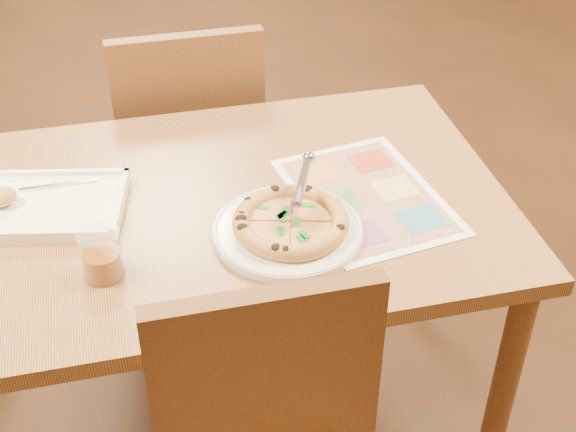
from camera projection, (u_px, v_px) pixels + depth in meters
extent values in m
plane|color=#331A0E|center=(233.00, 409.00, 2.25)|extent=(7.00, 7.00, 0.00)
cube|color=#9C6C3E|center=(220.00, 210.00, 1.82)|extent=(1.30, 0.85, 0.04)
cylinder|color=brown|center=(503.00, 389.00, 1.87)|extent=(0.06, 0.06, 0.68)
cylinder|color=brown|center=(398.00, 208.00, 2.43)|extent=(0.06, 0.06, 0.68)
cube|color=brown|center=(267.00, 385.00, 1.44)|extent=(0.42, 0.04, 0.45)
cube|color=brown|center=(188.00, 143.00, 2.52)|extent=(0.42, 0.42, 0.04)
cube|color=brown|center=(190.00, 110.00, 2.23)|extent=(0.42, 0.04, 0.45)
cylinder|color=silver|center=(288.00, 231.00, 1.71)|extent=(0.37, 0.37, 0.02)
cylinder|color=gold|center=(291.00, 225.00, 1.71)|extent=(0.24, 0.24, 0.01)
cylinder|color=#D8C075|center=(291.00, 222.00, 1.70)|extent=(0.20, 0.20, 0.01)
torus|color=gold|center=(291.00, 222.00, 1.70)|extent=(0.25, 0.25, 0.04)
cylinder|color=silver|center=(297.00, 204.00, 1.68)|extent=(0.04, 0.07, 0.08)
cube|color=silver|center=(303.00, 181.00, 1.71)|extent=(0.07, 0.12, 0.06)
cube|color=white|center=(45.00, 208.00, 1.78)|extent=(0.39, 0.31, 0.02)
cube|color=silver|center=(43.00, 203.00, 1.77)|extent=(0.18, 0.01, 0.00)
ellipsoid|color=#B98542|center=(2.00, 197.00, 1.76)|extent=(0.07, 0.05, 0.04)
cylinder|color=#793E09|center=(103.00, 264.00, 1.60)|extent=(0.08, 0.08, 0.06)
cylinder|color=white|center=(101.00, 255.00, 1.58)|extent=(0.09, 0.09, 0.11)
cube|color=white|center=(367.00, 196.00, 1.83)|extent=(0.37, 0.47, 0.00)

